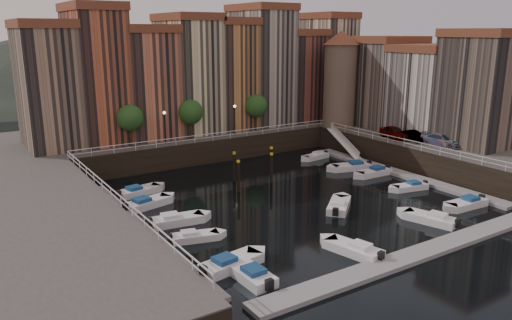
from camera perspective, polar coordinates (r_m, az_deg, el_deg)
ground at (r=52.19m, az=3.41°, el=-4.16°), size 200.00×200.00×0.00m
quay_far at (r=73.64m, az=-8.57°, el=2.46°), size 80.00×20.00×3.00m
quay_right at (r=70.32m, az=23.23°, el=0.85°), size 20.00×36.00×3.00m
dock_left at (r=44.19m, az=-13.19°, el=-7.85°), size 2.00×28.00×0.35m
dock_right at (r=62.06m, az=16.16°, el=-1.50°), size 2.00×28.00×0.35m
dock_near at (r=40.66m, az=17.89°, el=-10.22°), size 30.00×2.00×0.35m
mountains at (r=153.25m, az=-21.37°, el=10.29°), size 145.00×100.00×18.00m
far_terrace at (r=71.46m, az=-5.56°, el=9.86°), size 48.70×10.30×17.50m
right_terrace at (r=71.18m, az=19.33°, el=7.97°), size 9.30×24.30×14.00m
corner_tower at (r=73.64m, az=9.57°, el=9.27°), size 5.20×5.20×13.80m
promenade_trees at (r=65.20m, az=-6.96°, el=5.50°), size 21.20×3.20×5.20m
street_lamps at (r=64.57m, az=-6.28°, el=4.81°), size 10.36×0.36×4.18m
railings at (r=55.00m, az=0.48°, el=0.95°), size 36.08×34.04×0.52m
gangway at (r=69.67m, az=9.99°, el=2.06°), size 2.78×8.32×3.73m
mooring_pilings at (r=56.32m, az=-0.20°, el=-0.97°), size 6.87×3.81×3.78m
boat_left_0 at (r=36.93m, az=-2.97°, el=-11.72°), size 5.22×2.58×1.17m
boat_left_1 at (r=41.76m, az=-7.10°, el=-8.71°), size 4.19×2.44×0.94m
boat_left_2 at (r=45.29m, az=-9.15°, el=-6.79°), size 5.07×2.38×1.14m
boat_left_3 at (r=50.04m, az=-12.40°, el=-4.86°), size 5.19×2.94×1.16m
boat_left_4 at (r=53.96m, az=-13.30°, el=-3.49°), size 4.92×2.53×1.10m
boat_right_0 at (r=53.03m, az=22.94°, el=-4.61°), size 4.84×1.96×1.10m
boat_right_1 at (r=56.70m, az=17.22°, el=-2.93°), size 4.33×2.30×0.97m
boat_right_2 at (r=61.09m, az=13.33°, el=-1.38°), size 4.82×1.88×1.10m
boat_right_3 at (r=62.95m, az=10.91°, el=-0.75°), size 5.18×3.16×1.16m
boat_right_4 at (r=67.70m, az=6.86°, el=0.43°), size 4.27×2.00×0.96m
boat_near_0 at (r=35.51m, az=-0.76°, el=-12.85°), size 1.98×5.05×1.15m
boat_near_1 at (r=39.81m, az=11.19°, el=-9.99°), size 2.77×5.04×1.13m
boat_near_3 at (r=47.70m, az=19.42°, el=-6.36°), size 3.04×5.02×1.13m
car_a at (r=67.39m, az=15.50°, el=2.96°), size 2.92×4.98×1.59m
car_b at (r=66.45m, az=17.54°, el=2.54°), size 1.50×4.08×1.33m
car_c at (r=64.90m, az=20.41°, el=2.09°), size 2.95×5.39×1.48m
boat_extra_969 at (r=48.92m, az=9.45°, el=-5.17°), size 4.71×4.40×1.14m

